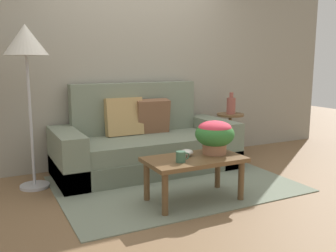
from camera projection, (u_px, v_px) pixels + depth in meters
ground_plane at (176, 186)px, 3.98m from camera, size 14.00×14.00×0.00m
wall_back at (133, 54)px, 4.78m from camera, size 6.40×0.12×2.82m
area_rug at (174, 184)px, 4.03m from camera, size 2.45×1.76×0.01m
couch at (145, 145)px, 4.51m from camera, size 2.18×0.93×1.05m
coffee_table at (194, 164)px, 3.49m from camera, size 0.93×0.51×0.43m
side_table at (230, 127)px, 5.17m from camera, size 0.37×0.37×0.60m
floor_lamp at (26, 48)px, 3.68m from camera, size 0.44×0.44×1.68m
potted_plant at (215, 134)px, 3.60m from camera, size 0.38×0.38×0.32m
coffee_mug at (181, 157)px, 3.32m from camera, size 0.13×0.09×0.10m
snack_bowl at (187, 152)px, 3.53m from camera, size 0.12×0.12×0.06m
table_vase at (231, 105)px, 5.09m from camera, size 0.12×0.12×0.30m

